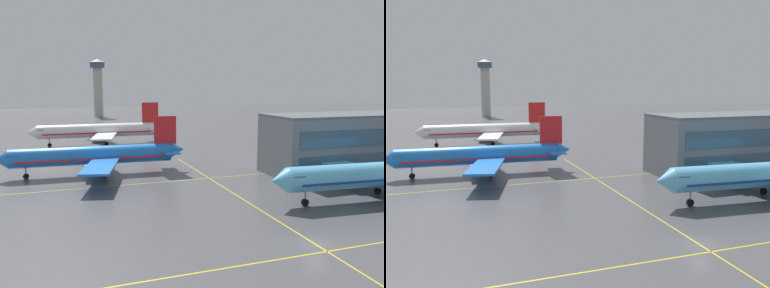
% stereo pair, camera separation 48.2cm
% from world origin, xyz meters
% --- Properties ---
extents(ground_plane, '(600.00, 600.00, 0.00)m').
position_xyz_m(ground_plane, '(0.00, 0.00, 0.00)').
color(ground_plane, '#4C4C4F').
extents(airliner_front_gate, '(38.44, 33.07, 11.95)m').
position_xyz_m(airliner_front_gate, '(20.96, 11.49, 4.08)').
color(airliner_front_gate, '#5BB7E5').
rests_on(airliner_front_gate, ground).
extents(airliner_second_row, '(37.43, 32.29, 11.64)m').
position_xyz_m(airliner_second_row, '(-20.58, 43.64, 3.98)').
color(airliner_second_row, blue).
rests_on(airliner_second_row, ground).
extents(airliner_third_row, '(40.99, 35.47, 12.78)m').
position_xyz_m(airliner_third_row, '(-16.00, 84.44, 4.36)').
color(airliner_third_row, white).
rests_on(airliner_third_row, ground).
extents(taxiway_markings, '(162.28, 78.18, 0.01)m').
position_xyz_m(taxiway_markings, '(0.00, 15.77, 0.00)').
color(taxiway_markings, yellow).
rests_on(taxiway_markings, ground).
extents(control_tower, '(8.82, 8.82, 33.34)m').
position_xyz_m(control_tower, '(-6.15, 197.13, 19.57)').
color(control_tower, '#ADA89E').
rests_on(control_tower, ground).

